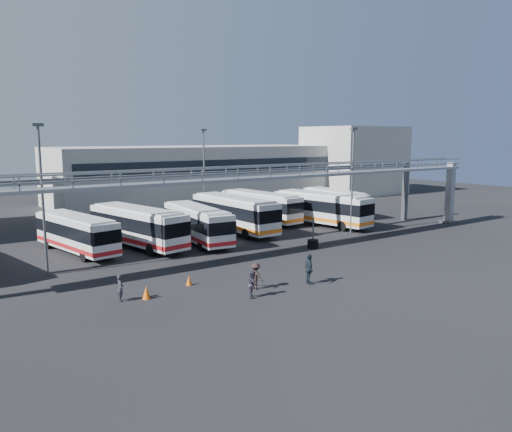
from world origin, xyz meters
TOP-DOWN VIEW (x-y plane):
  - ground at (0.00, 0.00)m, footprint 140.00×140.00m
  - gantry at (0.00, 5.87)m, footprint 51.40×5.15m
  - warehouse at (12.00, 38.00)m, footprint 42.00×14.00m
  - building_right at (38.00, 32.00)m, footprint 14.00×12.00m
  - light_pole_left at (-16.00, 8.00)m, footprint 0.70×0.35m
  - light_pole_mid at (12.00, 7.00)m, footprint 0.70×0.35m
  - light_pole_back at (4.00, 22.00)m, footprint 0.70×0.35m
  - bus_2 at (-12.46, 13.63)m, footprint 4.17×10.39m
  - bus_3 at (-7.60, 12.83)m, footprint 4.80×11.49m
  - bus_4 at (-2.47, 11.71)m, footprint 3.47×10.78m
  - bus_5 at (2.83, 13.91)m, footprint 3.11×11.68m
  - bus_6 at (8.37, 17.22)m, footprint 3.61×11.10m
  - bus_7 at (12.48, 11.83)m, footprint 4.45×11.71m
  - bus_8 at (18.40, 15.98)m, footprint 3.54×10.33m
  - pedestrian_a at (-13.83, -0.19)m, footprint 0.44×0.61m
  - pedestrian_b at (-7.20, -3.93)m, footprint 0.92×0.97m
  - pedestrian_c at (-6.15, -2.71)m, footprint 0.89×1.20m
  - pedestrian_d at (-2.76, -3.80)m, footprint 0.86×1.25m
  - cone_left at (-12.45, -0.64)m, footprint 0.59×0.59m
  - cone_right at (-9.17, 0.37)m, footprint 0.49×0.49m
  - tire_stack at (4.37, 3.93)m, footprint 0.92×0.92m

SIDE VIEW (x-z plane):
  - ground at x=0.00m, z-range 0.00..0.00m
  - cone_right at x=-9.17m, z-range 0.00..0.62m
  - cone_left at x=-12.45m, z-range 0.00..0.76m
  - tire_stack at x=4.37m, z-range -0.87..1.76m
  - pedestrian_a at x=-13.83m, z-range 0.00..1.57m
  - pedestrian_b at x=-7.20m, z-range 0.00..1.58m
  - pedestrian_c at x=-6.15m, z-range 0.00..1.65m
  - pedestrian_d at x=-2.76m, z-range 0.00..1.96m
  - bus_8 at x=18.40m, z-range 0.16..3.24m
  - bus_2 at x=-12.46m, z-range 0.16..3.24m
  - bus_4 at x=-2.47m, z-range 0.17..3.39m
  - bus_6 at x=8.37m, z-range 0.18..3.49m
  - bus_3 at x=-7.60m, z-range 0.18..3.58m
  - bus_7 at x=12.48m, z-range 0.18..3.66m
  - bus_5 at x=2.83m, z-range 0.19..3.71m
  - warehouse at x=12.00m, z-range 0.00..8.00m
  - building_right at x=38.00m, z-range 0.00..11.00m
  - gantry at x=0.00m, z-range 1.96..9.06m
  - light_pole_left at x=-16.00m, z-range 0.62..10.83m
  - light_pole_mid at x=12.00m, z-range 0.62..10.83m
  - light_pole_back at x=4.00m, z-range 0.62..10.83m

